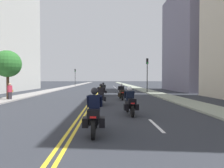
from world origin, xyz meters
TOP-DOWN VIEW (x-y plane):
  - ground_plane at (0.00, 48.00)m, footprint 264.00×264.00m
  - sidewalk_left at (-7.98, 48.00)m, footprint 2.29×144.00m
  - sidewalk_right at (7.98, 48.00)m, footprint 2.29×144.00m
  - centreline_yellow_inner at (-0.12, 48.00)m, footprint 0.12×132.00m
  - centreline_yellow_outer at (0.12, 48.00)m, footprint 0.12×132.00m
  - lane_dashes_white at (3.42, 29.00)m, footprint 0.14×56.40m
  - building_left_1 at (-16.02, 32.44)m, footprint 6.89×18.20m
  - building_right_1 at (17.43, 32.16)m, footprint 9.73×12.83m
  - motorcycle_0 at (0.87, 6.77)m, footprint 0.76×2.16m
  - motorcycle_1 at (2.62, 10.46)m, footprint 0.78×2.24m
  - motorcycle_2 at (0.92, 14.57)m, footprint 0.76×2.17m
  - motorcycle_3 at (2.78, 18.39)m, footprint 0.78×2.19m
  - motorcycle_4 at (0.99, 22.56)m, footprint 0.77×2.18m
  - traffic_light_near at (7.24, 27.59)m, footprint 0.28×0.38m
  - traffic_light_far at (-7.24, 54.16)m, footprint 0.28×0.38m
  - pedestrian_1 at (-7.52, 17.91)m, footprint 0.40×0.49m
  - street_tree_0 at (-7.90, 18.29)m, footprint 2.50×2.50m

SIDE VIEW (x-z plane):
  - ground_plane at x=0.00m, z-range 0.00..0.00m
  - centreline_yellow_inner at x=-0.12m, z-range 0.00..0.01m
  - centreline_yellow_outer at x=0.12m, z-range 0.00..0.01m
  - lane_dashes_white at x=3.42m, z-range 0.00..0.01m
  - sidewalk_left at x=-7.98m, z-range 0.00..0.12m
  - sidewalk_right at x=7.98m, z-range 0.00..0.12m
  - motorcycle_3 at x=2.78m, z-range -0.15..1.41m
  - motorcycle_4 at x=0.99m, z-range -0.15..1.43m
  - motorcycle_1 at x=2.62m, z-range -0.14..1.44m
  - motorcycle_2 at x=0.92m, z-range -0.15..1.49m
  - motorcycle_0 at x=0.87m, z-range -0.16..1.51m
  - pedestrian_1 at x=-7.52m, z-range 0.02..1.64m
  - traffic_light_far at x=-7.24m, z-range 0.89..5.69m
  - street_tree_0 at x=-7.90m, z-range 1.06..5.71m
  - traffic_light_near at x=7.24m, z-range 0.91..5.86m
  - building_right_1 at x=17.43m, z-range 0.00..16.64m
  - building_left_1 at x=-16.02m, z-range 0.00..25.81m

